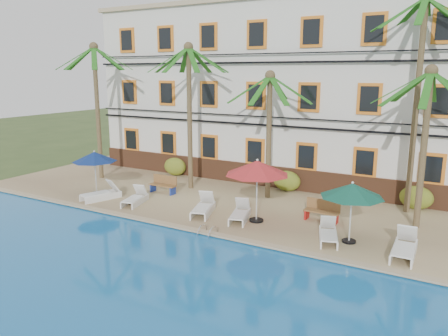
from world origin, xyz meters
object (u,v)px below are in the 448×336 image
Objects in this scene: lounger_e at (328,234)px; umbrella_blue at (95,157)px; palm_b at (189,96)px; palm_d at (419,78)px; bench_right at (322,210)px; palm_a at (96,93)px; palm_c at (269,116)px; umbrella_red at (257,168)px; palm_e at (426,124)px; umbrella_green at (352,191)px; pool_ladder at (208,234)px; lounger_d at (240,214)px; lounger_a at (102,193)px; lounger_b at (135,198)px; lounger_c at (203,207)px; lounger_f at (404,247)px; bench_left at (164,184)px.

umbrella_blue is at bearing 178.04° from lounger_e.
palm_d is at bearing 7.32° from palm_b.
bench_right is at bearing -12.41° from palm_b.
palm_a is 1.25× the size of palm_c.
palm_e is at bearing 22.85° from umbrella_red.
umbrella_blue is 1.52× the size of bench_right.
palm_c is 0.67× the size of palm_d.
palm_a reaches higher than umbrella_green.
palm_d is at bearing 47.35° from pool_ladder.
lounger_d is at bearing 177.33° from umbrella_green.
palm_d is 8.04m from lounger_e.
palm_c is 0.97× the size of palm_e.
lounger_a reaches higher than pool_ladder.
lounger_b is at bearing 179.76° from lounger_e.
palm_d is 9.64m from lounger_d.
palm_e is at bearing 14.38° from lounger_b.
lounger_c is at bearing 176.40° from lounger_e.
lounger_d is 2.65× the size of pool_ladder.
umbrella_blue is at bearing 179.12° from umbrella_green.
lounger_f is (17.59, -3.24, -4.77)m from palm_a.
pool_ladder is at bearing -166.80° from lounger_f.
lounger_c reaches higher than lounger_e.
palm_b reaches higher than lounger_f.
palm_a is at bearing 155.17° from pool_ladder.
palm_a is 12.15m from umbrella_red.
bench_right is (11.61, 1.65, -1.49)m from umbrella_blue.
umbrella_blue reaches higher than lounger_c.
umbrella_green is 2.62m from lounger_f.
umbrella_blue is 11.82m from bench_right.
umbrella_blue is at bearing -137.15° from palm_b.
palm_b is 3.30× the size of umbrella_green.
bench_right is at bearing 131.17° from umbrella_green.
umbrella_red is 3.47m from pool_ladder.
lounger_d is 0.96× the size of lounger_f.
bench_left is at bearing -159.09° from palm_c.
bench_left is 8.64m from bench_right.
palm_e is (7.15, -1.08, 0.12)m from palm_c.
palm_c is 8.53× the size of pool_ladder.
palm_c reaches higher than umbrella_green.
umbrella_red is at bearing 174.20° from umbrella_green.
palm_d is 6.35× the size of bench_left.
palm_d is at bearing 74.71° from umbrella_green.
umbrella_red is (9.19, 0.21, 0.37)m from umbrella_blue.
palm_d reaches higher than palm_a.
lounger_f is 2.77× the size of pool_ladder.
bench_right is at bearing 48.06° from pool_ladder.
lounger_e is 1.27× the size of bench_left.
lounger_d is at bearing 173.67° from lounger_e.
lounger_c reaches higher than bench_left.
palm_b is 10.73m from lounger_e.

